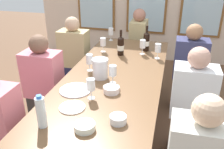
{
  "coord_description": "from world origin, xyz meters",
  "views": [
    {
      "loc": [
        0.51,
        -2.07,
        1.77
      ],
      "look_at": [
        0.0,
        -0.06,
        0.79
      ],
      "focal_mm": 39.36,
      "sensor_mm": 36.0,
      "label": 1
    }
  ],
  "objects": [
    {
      "name": "wine_bottle_0",
      "position": [
        -0.06,
        0.6,
        0.85
      ],
      "size": [
        0.08,
        0.08,
        0.3
      ],
      "color": "black",
      "rests_on": "dining_table"
    },
    {
      "name": "wine_glass_5",
      "position": [
        0.03,
        -0.13,
        0.86
      ],
      "size": [
        0.07,
        0.07,
        0.17
      ],
      "color": "white",
      "rests_on": "dining_table"
    },
    {
      "name": "seated_person_4",
      "position": [
        -0.75,
        0.81,
        0.53
      ],
      "size": [
        0.38,
        0.24,
        1.11
      ],
      "color": "#212443",
      "rests_on": "ground"
    },
    {
      "name": "wine_glass_4",
      "position": [
        0.18,
        0.69,
        0.86
      ],
      "size": [
        0.07,
        0.07,
        0.17
      ],
      "color": "white",
      "rests_on": "dining_table"
    },
    {
      "name": "metal_pitcher",
      "position": [
        -0.12,
        -0.05,
        0.84
      ],
      "size": [
        0.16,
        0.16,
        0.19
      ],
      "color": "silver",
      "rests_on": "dining_table"
    },
    {
      "name": "dining_table",
      "position": [
        0.0,
        0.0,
        0.67
      ],
      "size": [
        0.92,
        2.46,
        0.74
      ],
      "color": "brown",
      "rests_on": "ground"
    },
    {
      "name": "white_plate_0",
      "position": [
        -0.17,
        -0.61,
        0.74
      ],
      "size": [
        0.2,
        0.2,
        0.01
      ],
      "primitive_type": "cylinder",
      "color": "white",
      "rests_on": "dining_table"
    },
    {
      "name": "wine_bottle_1",
      "position": [
        0.21,
        0.82,
        0.86
      ],
      "size": [
        0.08,
        0.08,
        0.31
      ],
      "color": "black",
      "rests_on": "dining_table"
    },
    {
      "name": "seated_person_5",
      "position": [
        0.75,
        0.81,
        0.53
      ],
      "size": [
        0.38,
        0.24,
        1.11
      ],
      "color": "#28383C",
      "rests_on": "ground"
    },
    {
      "name": "water_bottle",
      "position": [
        -0.28,
        -0.87,
        0.85
      ],
      "size": [
        0.06,
        0.06,
        0.24
      ],
      "color": "white",
      "rests_on": "dining_table"
    },
    {
      "name": "ground_plane",
      "position": [
        0.0,
        0.0,
        0.0
      ],
      "size": [
        12.0,
        12.0,
        0.0
      ],
      "primitive_type": "plane",
      "color": "brown"
    },
    {
      "name": "wine_glass_6",
      "position": [
        -0.27,
        0.08,
        0.86
      ],
      "size": [
        0.07,
        0.07,
        0.17
      ],
      "color": "white",
      "rests_on": "dining_table"
    },
    {
      "name": "wine_glass_2",
      "position": [
        -0.32,
        1.13,
        0.86
      ],
      "size": [
        0.07,
        0.07,
        0.17
      ],
      "color": "white",
      "rests_on": "dining_table"
    },
    {
      "name": "wine_glass_1",
      "position": [
        -0.29,
        0.65,
        0.86
      ],
      "size": [
        0.07,
        0.07,
        0.17
      ],
      "color": "white",
      "rests_on": "dining_table"
    },
    {
      "name": "tasting_bowl_2",
      "position": [
        0.06,
        -0.3,
        0.77
      ],
      "size": [
        0.14,
        0.14,
        0.05
      ],
      "primitive_type": "cylinder",
      "color": "white",
      "rests_on": "dining_table"
    },
    {
      "name": "seated_person_3",
      "position": [
        0.75,
        -0.02,
        0.53
      ],
      "size": [
        0.38,
        0.24,
        1.11
      ],
      "color": "#352D3D",
      "rests_on": "ground"
    },
    {
      "name": "wine_glass_3",
      "position": [
        -0.08,
        -0.44,
        0.86
      ],
      "size": [
        0.07,
        0.07,
        0.17
      ],
      "color": "white",
      "rests_on": "dining_table"
    },
    {
      "name": "seated_person_6",
      "position": [
        0.0,
        1.58,
        0.53
      ],
      "size": [
        0.24,
        0.38,
        1.11
      ],
      "color": "#392C3B",
      "rests_on": "ground"
    },
    {
      "name": "tasting_bowl_0",
      "position": [
        0.01,
        -0.83,
        0.76
      ],
      "size": [
        0.14,
        0.14,
        0.05
      ],
      "primitive_type": "cylinder",
      "color": "white",
      "rests_on": "dining_table"
    },
    {
      "name": "wine_glass_0",
      "position": [
        0.37,
        0.59,
        0.86
      ],
      "size": [
        0.07,
        0.07,
        0.17
      ],
      "color": "white",
      "rests_on": "dining_table"
    },
    {
      "name": "tasting_bowl_1",
      "position": [
        0.21,
        -0.7,
        0.77
      ],
      "size": [
        0.12,
        0.12,
        0.05
      ],
      "primitive_type": "cylinder",
      "color": "white",
      "rests_on": "dining_table"
    },
    {
      "name": "seated_person_2",
      "position": [
        -0.75,
        -0.03,
        0.53
      ],
      "size": [
        0.38,
        0.24,
        1.11
      ],
      "color": "#302F2B",
      "rests_on": "ground"
    },
    {
      "name": "white_plate_1",
      "position": [
        -0.25,
        -0.35,
        0.74
      ],
      "size": [
        0.28,
        0.28,
        0.01
      ],
      "primitive_type": "cylinder",
      "color": "white",
      "rests_on": "dining_table"
    }
  ]
}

